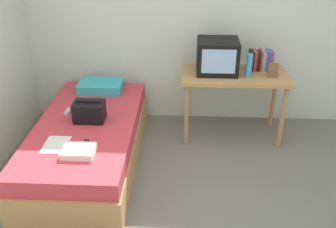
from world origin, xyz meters
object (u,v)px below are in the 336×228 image
Objects in this scene: pillow at (101,86)px; handbag at (89,111)px; tv at (217,56)px; magazine at (56,145)px; desk at (234,82)px; bed at (89,143)px; water_bottle at (249,66)px; book_row at (260,60)px; picture_frame at (273,70)px; folded_towel at (79,151)px; remote_silver at (68,111)px; remote_dark at (85,145)px.

pillow is 0.72m from handbag.
tv is 1.91m from magazine.
bed is at bearing -157.15° from desk.
book_row is (0.16, 0.23, -0.02)m from water_bottle.
water_bottle is at bearing -178.82° from picture_frame.
magazine is at bearing 152.48° from folded_towel.
pillow is (-1.32, 0.07, -0.42)m from tv.
water_bottle is at bearing 10.60° from remote_silver.
remote_silver is at bearing -165.53° from desk.
handbag is at bearing -153.47° from tv.
pillow is 3.48× the size of remote_silver.
bed is 7.14× the size of folded_towel.
handbag is 1.92× the size of remote_dark.
water_bottle is 0.26m from picture_frame.
handbag is at bearing 43.38° from bed.
bed is 6.67× the size of handbag.
book_row reaches higher than bed.
pillow is 0.61m from remote_silver.
handbag is at bearing -162.56° from water_bottle.
folded_towel is at bearing -85.90° from handbag.
desk is at bearing 141.64° from water_bottle.
remote_silver is (-0.24, 0.19, 0.26)m from bed.
desk is at bearing 39.78° from folded_towel.
magazine is 0.62m from remote_silver.
handbag is (-1.29, -0.64, -0.37)m from tv.
handbag is 0.52m from magazine.
handbag reaches higher than folded_towel.
book_row is 2.35m from magazine.
bed is 7.80× the size of water_bottle.
water_bottle reaches higher than remote_silver.
tv is at bearing 42.11° from remote_dark.
desk reaches higher than magazine.
handbag is at bearing 66.45° from magazine.
book_row is 2.21m from folded_towel.
handbag is 1.07× the size of folded_towel.
remote_dark is (-1.22, -1.11, -0.46)m from tv.
water_bottle is 1.71m from pillow.
tv is 1.70m from remote_silver.
remote_dark is 0.70m from remote_silver.
water_bottle is 1.00× the size of book_row.
pillow reaches higher than remote_silver.
bed is at bearing -156.84° from book_row.
book_row is (0.28, 0.13, 0.21)m from desk.
remote_dark is at bearing 81.94° from folded_towel.
folded_towel is (-1.82, -1.11, -0.34)m from picture_frame.
tv is 1.72× the size of book_row.
remote_silver is at bearing -169.40° from water_bottle.
book_row reaches higher than desk.
water_bottle is 1.96m from remote_silver.
bed is 2.07m from picture_frame.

